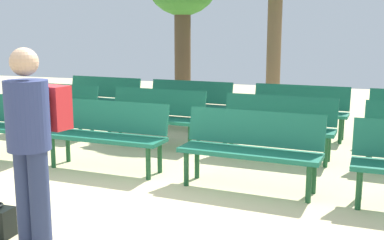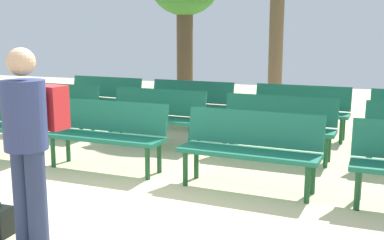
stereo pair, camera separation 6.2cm
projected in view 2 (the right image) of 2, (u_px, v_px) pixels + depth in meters
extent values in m
plane|color=beige|center=(101.00, 224.00, 4.42)|extent=(24.00, 24.00, 0.00)
cube|color=#19664C|center=(0.00, 107.00, 6.96)|extent=(1.60, 0.17, 0.40)
cylinder|color=#194C28|center=(24.00, 148.00, 6.46)|extent=(0.06, 0.06, 0.40)
cylinder|color=#194C28|center=(39.00, 143.00, 6.75)|extent=(0.06, 0.06, 0.40)
cube|color=#19664C|center=(105.00, 137.00, 6.09)|extent=(1.62, 0.51, 0.05)
cube|color=#19664C|center=(112.00, 116.00, 6.23)|extent=(1.60, 0.19, 0.40)
cylinder|color=#194C28|center=(53.00, 152.00, 6.25)|extent=(0.06, 0.06, 0.40)
cylinder|color=#194C28|center=(147.00, 163.00, 5.72)|extent=(0.06, 0.06, 0.40)
cylinder|color=#194C28|center=(68.00, 147.00, 6.54)|extent=(0.06, 0.06, 0.40)
cylinder|color=#194C28|center=(159.00, 157.00, 6.02)|extent=(0.06, 0.06, 0.40)
cube|color=#19664C|center=(248.00, 153.00, 5.32)|extent=(1.63, 0.56, 0.05)
cube|color=#19664C|center=(254.00, 128.00, 5.45)|extent=(1.60, 0.24, 0.40)
cylinder|color=#194C28|center=(185.00, 169.00, 5.50)|extent=(0.06, 0.06, 0.40)
cylinder|color=#194C28|center=(307.00, 184.00, 4.94)|extent=(0.06, 0.06, 0.40)
cylinder|color=#194C28|center=(196.00, 162.00, 5.78)|extent=(0.06, 0.06, 0.40)
cylinder|color=#194C28|center=(313.00, 176.00, 5.22)|extent=(0.06, 0.06, 0.40)
cylinder|color=#194C28|center=(357.00, 191.00, 4.74)|extent=(0.06, 0.06, 0.40)
cylinder|color=#194C28|center=(359.00, 181.00, 5.03)|extent=(0.06, 0.06, 0.40)
cube|color=#19664C|center=(53.00, 111.00, 8.14)|extent=(1.63, 0.55, 0.05)
cube|color=#19664C|center=(60.00, 95.00, 8.28)|extent=(1.60, 0.23, 0.40)
cylinder|color=#194C28|center=(16.00, 122.00, 8.32)|extent=(0.06, 0.06, 0.40)
cylinder|color=#194C28|center=(81.00, 129.00, 7.76)|extent=(0.06, 0.06, 0.40)
cylinder|color=#194C28|center=(29.00, 119.00, 8.61)|extent=(0.06, 0.06, 0.40)
cylinder|color=#194C28|center=(93.00, 125.00, 8.05)|extent=(0.06, 0.06, 0.40)
cube|color=#19664C|center=(153.00, 119.00, 7.39)|extent=(1.63, 0.56, 0.05)
cube|color=#19664C|center=(159.00, 102.00, 7.52)|extent=(1.60, 0.24, 0.40)
cylinder|color=#194C28|center=(110.00, 131.00, 7.56)|extent=(0.06, 0.06, 0.40)
cylinder|color=#194C28|center=(190.00, 139.00, 7.00)|extent=(0.06, 0.06, 0.40)
cylinder|color=#194C28|center=(121.00, 128.00, 7.85)|extent=(0.06, 0.06, 0.40)
cylinder|color=#194C28|center=(199.00, 135.00, 7.29)|extent=(0.06, 0.06, 0.40)
cube|color=#19664C|center=(276.00, 129.00, 6.60)|extent=(1.62, 0.52, 0.05)
cube|color=#19664C|center=(280.00, 110.00, 6.74)|extent=(1.60, 0.20, 0.40)
cylinder|color=#194C28|center=(225.00, 143.00, 6.76)|extent=(0.06, 0.06, 0.40)
cylinder|color=#194C28|center=(326.00, 153.00, 6.23)|extent=(0.06, 0.06, 0.40)
cylinder|color=#194C28|center=(232.00, 139.00, 7.05)|extent=(0.06, 0.06, 0.40)
cylinder|color=#194C28|center=(329.00, 147.00, 6.52)|extent=(0.06, 0.06, 0.40)
cylinder|color=#194C28|center=(368.00, 156.00, 6.04)|extent=(0.06, 0.06, 0.40)
cylinder|color=#194C28|center=(370.00, 151.00, 6.33)|extent=(0.06, 0.06, 0.40)
cube|color=#19664C|center=(101.00, 100.00, 9.39)|extent=(1.63, 0.58, 0.05)
cube|color=#19664C|center=(107.00, 87.00, 9.52)|extent=(1.60, 0.26, 0.40)
cylinder|color=#194C28|center=(68.00, 110.00, 9.57)|extent=(0.06, 0.06, 0.40)
cylinder|color=#194C28|center=(127.00, 115.00, 9.00)|extent=(0.06, 0.06, 0.40)
cylinder|color=#194C28|center=(78.00, 108.00, 9.86)|extent=(0.06, 0.06, 0.40)
cylinder|color=#194C28|center=(136.00, 113.00, 9.28)|extent=(0.06, 0.06, 0.40)
cube|color=#19664C|center=(188.00, 106.00, 8.64)|extent=(1.63, 0.55, 0.05)
cube|color=#19664C|center=(192.00, 92.00, 8.77)|extent=(1.60, 0.23, 0.40)
cylinder|color=#194C28|center=(150.00, 117.00, 8.82)|extent=(0.06, 0.06, 0.40)
cylinder|color=#194C28|center=(221.00, 123.00, 8.26)|extent=(0.06, 0.06, 0.40)
cylinder|color=#194C28|center=(158.00, 114.00, 9.10)|extent=(0.06, 0.06, 0.40)
cylinder|color=#194C28|center=(227.00, 120.00, 8.55)|extent=(0.06, 0.06, 0.40)
cube|color=#19664C|center=(299.00, 113.00, 7.91)|extent=(1.62, 0.54, 0.05)
cube|color=#19664C|center=(302.00, 97.00, 8.05)|extent=(1.60, 0.22, 0.40)
cylinder|color=#194C28|center=(256.00, 125.00, 8.08)|extent=(0.06, 0.06, 0.40)
cylinder|color=#194C28|center=(341.00, 132.00, 7.54)|extent=(0.06, 0.06, 0.40)
cylinder|color=#194C28|center=(261.00, 122.00, 8.37)|extent=(0.06, 0.06, 0.40)
cylinder|color=#194C28|center=(343.00, 128.00, 7.83)|extent=(0.06, 0.06, 0.40)
cylinder|color=#194C28|center=(374.00, 135.00, 7.33)|extent=(0.06, 0.06, 0.40)
cylinder|color=#194C28|center=(375.00, 131.00, 7.61)|extent=(0.06, 0.06, 0.40)
cylinder|color=#4C3A28|center=(185.00, 50.00, 12.59)|extent=(0.43, 0.43, 2.56)
cylinder|color=brown|center=(276.00, 43.00, 10.74)|extent=(0.32, 0.32, 3.04)
cylinder|color=navy|center=(37.00, 202.00, 3.80)|extent=(0.16, 0.16, 0.85)
cylinder|color=navy|center=(23.00, 199.00, 3.88)|extent=(0.16, 0.16, 0.85)
cylinder|color=navy|center=(25.00, 115.00, 3.71)|extent=(0.40, 0.40, 0.55)
sphere|color=tan|center=(21.00, 62.00, 3.63)|extent=(0.22, 0.22, 0.22)
cube|color=red|center=(50.00, 107.00, 3.92)|extent=(0.31, 0.23, 0.36)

